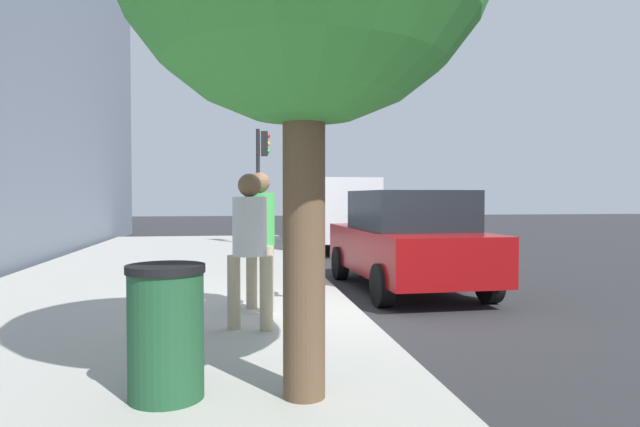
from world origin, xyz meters
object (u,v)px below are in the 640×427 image
at_px(pedestrian_bystander, 250,238).
at_px(parked_sedan_near, 407,240).
at_px(pedestrian_at_meter, 260,228).
at_px(parked_van_far, 333,209).
at_px(traffic_signal, 261,167).
at_px(trash_bin, 166,331).
at_px(parking_meter, 317,232).

relative_size(pedestrian_bystander, parked_sedan_near, 0.40).
bearing_deg(pedestrian_at_meter, parked_van_far, 43.73).
bearing_deg(traffic_signal, pedestrian_at_meter, 177.23).
distance_m(pedestrian_at_meter, trash_bin, 3.31).
relative_size(pedestrian_at_meter, pedestrian_bystander, 1.03).
bearing_deg(parked_sedan_near, parked_van_far, 0.02).
xyz_separation_m(parked_van_far, traffic_signal, (0.24, 2.20, 1.32)).
bearing_deg(parking_meter, parked_sedan_near, -45.95).
distance_m(parking_meter, parked_van_far, 9.63).
distance_m(pedestrian_bystander, parked_sedan_near, 4.27).
relative_size(parked_sedan_near, trash_bin, 4.42).
xyz_separation_m(parking_meter, pedestrian_at_meter, (-0.31, 0.82, 0.08)).
bearing_deg(pedestrian_at_meter, traffic_signal, 56.34).
height_order(pedestrian_bystander, trash_bin, pedestrian_bystander).
xyz_separation_m(parked_sedan_near, parked_van_far, (7.64, 0.00, 0.36)).
bearing_deg(traffic_signal, pedestrian_bystander, 176.68).
xyz_separation_m(pedestrian_at_meter, parked_sedan_near, (2.12, -2.69, -0.35)).
xyz_separation_m(pedestrian_bystander, parked_sedan_near, (3.17, -2.85, -0.31)).
relative_size(pedestrian_bystander, trash_bin, 1.76).
height_order(parked_van_far, trash_bin, parked_van_far).
distance_m(pedestrian_at_meter, parked_sedan_near, 3.44).
distance_m(pedestrian_at_meter, pedestrian_bystander, 1.07).
xyz_separation_m(pedestrian_bystander, trash_bin, (-2.09, 0.68, -0.54)).
height_order(parking_meter, parked_sedan_near, parked_sedan_near).
bearing_deg(parked_van_far, parking_meter, 168.84).
distance_m(pedestrian_bystander, parked_van_far, 11.18).
distance_m(pedestrian_at_meter, traffic_signal, 10.10).
bearing_deg(parked_sedan_near, traffic_signal, 15.62).
relative_size(parked_sedan_near, traffic_signal, 1.24).
relative_size(parked_sedan_near, parked_van_far, 0.85).
relative_size(parking_meter, traffic_signal, 0.39).
height_order(parked_van_far, traffic_signal, traffic_signal).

